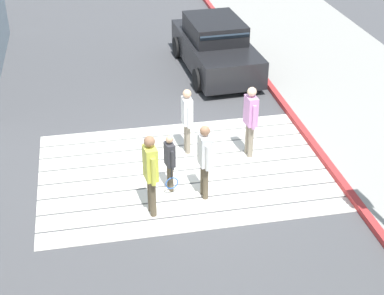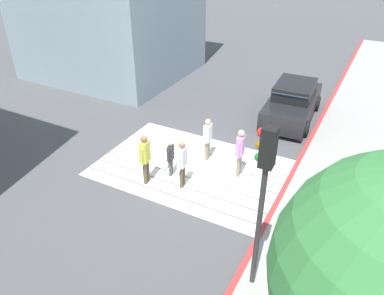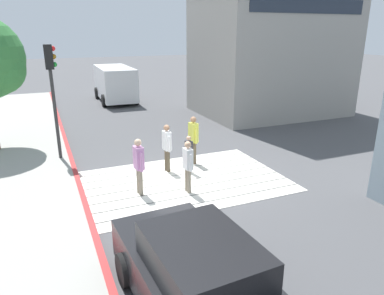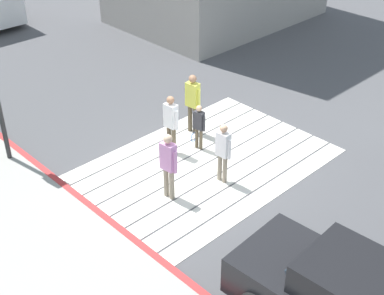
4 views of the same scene
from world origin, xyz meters
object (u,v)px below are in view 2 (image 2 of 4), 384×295
traffic_light_corner (263,181)px  car_parked_near_curb (292,102)px  pedestrian_child_with_racket (170,156)px  pedestrian_adult_trailing (182,161)px  pedestrian_teen_behind (208,136)px  pedestrian_adult_side (145,156)px  pedestrian_adult_lead (240,150)px

traffic_light_corner → car_parked_near_curb: bearing=-80.2°
car_parked_near_curb → pedestrian_child_with_racket: 6.64m
pedestrian_adult_trailing → pedestrian_teen_behind: 1.86m
car_parked_near_curb → pedestrian_adult_side: (2.90, 6.93, 0.30)m
pedestrian_child_with_racket → pedestrian_adult_lead: bearing=-152.3°
car_parked_near_curb → pedestrian_teen_behind: pedestrian_teen_behind is taller
pedestrian_adult_trailing → pedestrian_adult_side: size_ratio=0.94×
pedestrian_adult_lead → car_parked_near_curb: bearing=-94.3°
pedestrian_child_with_racket → pedestrian_adult_side: bearing=56.5°
pedestrian_adult_lead → pedestrian_adult_side: 3.10m
car_parked_near_curb → traffic_light_corner: bearing=99.8°
car_parked_near_curb → pedestrian_child_with_racket: size_ratio=3.34×
pedestrian_adult_trailing → pedestrian_child_with_racket: 0.79m
pedestrian_adult_trailing → pedestrian_child_with_racket: bearing=-29.5°
pedestrian_adult_side → pedestrian_child_with_racket: pedestrian_adult_side is taller
pedestrian_teen_behind → car_parked_near_curb: bearing=-110.6°
pedestrian_adult_trailing → traffic_light_corner: bearing=141.9°
pedestrian_adult_trailing → pedestrian_teen_behind: (0.01, -1.86, -0.04)m
pedestrian_adult_trailing → pedestrian_child_with_racket: size_ratio=1.27×
pedestrian_teen_behind → traffic_light_corner: bearing=126.8°
car_parked_near_curb → traffic_light_corner: size_ratio=1.04×
pedestrian_adult_lead → pedestrian_teen_behind: 1.45m
traffic_light_corner → pedestrian_teen_behind: traffic_light_corner is taller
pedestrian_adult_side → pedestrian_teen_behind: bearing=-117.0°
pedestrian_adult_lead → pedestrian_adult_side: bearing=35.7°
traffic_light_corner → pedestrian_child_with_racket: bearing=-36.8°
pedestrian_adult_lead → pedestrian_adult_side: size_ratio=0.98×
car_parked_near_curb → pedestrian_adult_trailing: size_ratio=2.62×
car_parked_near_curb → pedestrian_adult_side: size_ratio=2.47×
pedestrian_adult_lead → pedestrian_adult_trailing: 1.99m
pedestrian_adult_lead → pedestrian_child_with_racket: bearing=27.7°
traffic_light_corner → pedestrian_teen_behind: size_ratio=2.63×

